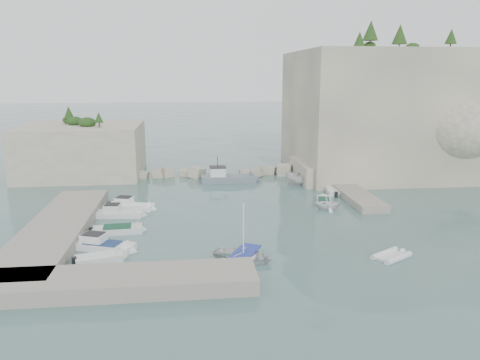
{
  "coord_description": "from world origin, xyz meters",
  "views": [
    {
      "loc": [
        -5.3,
        -41.64,
        13.89
      ],
      "look_at": [
        0.0,
        6.0,
        3.0
      ],
      "focal_mm": 35.0,
      "sensor_mm": 36.0,
      "label": 1
    }
  ],
  "objects": [
    {
      "name": "ground",
      "position": [
        0.0,
        0.0,
        0.0
      ],
      "size": [
        400.0,
        400.0,
        0.0
      ],
      "primitive_type": "plane",
      "color": "#4A706C",
      "rests_on": "ground"
    },
    {
      "name": "cliff_east",
      "position": [
        23.0,
        23.0,
        8.5
      ],
      "size": [
        26.0,
        22.0,
        17.0
      ],
      "primitive_type": "cube",
      "color": "beige",
      "rests_on": "ground"
    },
    {
      "name": "cliff_terrace",
      "position": [
        13.0,
        18.0,
        1.25
      ],
      "size": [
        8.0,
        10.0,
        2.5
      ],
      "primitive_type": "cube",
      "color": "beige",
      "rests_on": "ground"
    },
    {
      "name": "outcrop_west",
      "position": [
        -20.0,
        25.0,
        3.5
      ],
      "size": [
        16.0,
        14.0,
        7.0
      ],
      "primitive_type": "cube",
      "color": "beige",
      "rests_on": "ground"
    },
    {
      "name": "quay_west",
      "position": [
        -17.0,
        -1.0,
        0.55
      ],
      "size": [
        5.0,
        24.0,
        1.1
      ],
      "primitive_type": "cube",
      "color": "#9E9689",
      "rests_on": "ground"
    },
    {
      "name": "quay_south",
      "position": [
        -10.0,
        -12.5,
        0.55
      ],
      "size": [
        18.0,
        4.0,
        1.1
      ],
      "primitive_type": "cube",
      "color": "#9E9689",
      "rests_on": "ground"
    },
    {
      "name": "ledge_east",
      "position": [
        13.5,
        10.0,
        0.4
      ],
      "size": [
        3.0,
        16.0,
        0.8
      ],
      "primitive_type": "cube",
      "color": "#9E9689",
      "rests_on": "ground"
    },
    {
      "name": "breakwater",
      "position": [
        -1.0,
        22.0,
        0.7
      ],
      "size": [
        28.0,
        3.0,
        1.4
      ],
      "primitive_type": "cube",
      "color": "beige",
      "rests_on": "ground"
    },
    {
      "name": "motorboat_a",
      "position": [
        -11.48,
        6.67,
        0.0
      ],
      "size": [
        5.54,
        3.03,
        1.4
      ],
      "primitive_type": null,
      "rotation": [
        0.0,
        0.0,
        -0.29
      ],
      "color": "white",
      "rests_on": "ground"
    },
    {
      "name": "motorboat_b",
      "position": [
        -12.29,
        4.07,
        0.0
      ],
      "size": [
        5.18,
        2.1,
        1.4
      ],
      "primitive_type": null,
      "rotation": [
        0.0,
        0.0,
        -0.09
      ],
      "color": "silver",
      "rests_on": "ground"
    },
    {
      "name": "motorboat_c",
      "position": [
        -11.82,
        -0.86,
        0.0
      ],
      "size": [
        4.95,
        2.17,
        0.7
      ],
      "primitive_type": null,
      "rotation": [
        0.0,
        0.0,
        0.09
      ],
      "color": "silver",
      "rests_on": "ground"
    },
    {
      "name": "motorboat_d",
      "position": [
        -12.41,
        -4.93,
        0.0
      ],
      "size": [
        5.97,
        3.64,
        1.4
      ],
      "primitive_type": null,
      "rotation": [
        0.0,
        0.0,
        -0.37
      ],
      "color": "white",
      "rests_on": "ground"
    },
    {
      "name": "motorboat_e",
      "position": [
        -12.24,
        -7.52,
        0.0
      ],
      "size": [
        4.05,
        2.55,
        0.7
      ],
      "primitive_type": null,
      "rotation": [
        0.0,
        0.0,
        0.29
      ],
      "color": "silver",
      "rests_on": "ground"
    },
    {
      "name": "rowboat",
      "position": [
        -1.33,
        -8.33,
        0.0
      ],
      "size": [
        5.62,
        5.06,
        0.96
      ],
      "primitive_type": "imported",
      "rotation": [
        0.0,
        0.0,
        1.09
      ],
      "color": "white",
      "rests_on": "ground"
    },
    {
      "name": "inflatable_dinghy",
      "position": [
        10.08,
        -9.25,
        0.0
      ],
      "size": [
        3.59,
        3.01,
        0.44
      ],
      "primitive_type": null,
      "rotation": [
        0.0,
        0.0,
        0.54
      ],
      "color": "silver",
      "rests_on": "ground"
    },
    {
      "name": "tender_east_a",
      "position": [
        9.06,
        4.37,
        0.0
      ],
      "size": [
        3.27,
        2.9,
        1.58
      ],
      "primitive_type": "imported",
      "rotation": [
        0.0,
        0.0,
        1.46
      ],
      "color": "white",
      "rests_on": "ground"
    },
    {
      "name": "tender_east_b",
      "position": [
        9.23,
        6.22,
        0.0
      ],
      "size": [
        2.49,
        4.38,
        0.7
      ],
      "primitive_type": null,
      "rotation": [
        0.0,
        0.0,
        1.29
      ],
      "color": "silver",
      "rests_on": "ground"
    },
    {
      "name": "tender_east_c",
      "position": [
        11.74,
        11.06,
        0.0
      ],
      "size": [
        2.0,
        4.69,
        0.7
      ],
      "primitive_type": null,
      "rotation": [
        0.0,
        0.0,
        1.45
      ],
      "color": "silver",
      "rests_on": "ground"
    },
    {
      "name": "tender_east_d",
      "position": [
        9.29,
        15.18,
        0.0
      ],
      "size": [
        5.32,
        3.91,
        1.93
      ],
      "primitive_type": "imported",
      "rotation": [
        0.0,
        0.0,
        1.11
      ],
      "color": "silver",
      "rests_on": "ground"
    },
    {
      "name": "work_boat",
      "position": [
        -0.16,
        18.17,
        0.0
      ],
      "size": [
        7.82,
        2.38,
        2.2
      ],
      "primitive_type": null,
      "rotation": [
        0.0,
        0.0,
        -0.01
      ],
      "color": "slate",
      "rests_on": "ground"
    },
    {
      "name": "rowboat_mast",
      "position": [
        -1.33,
        -8.33,
        2.58
      ],
      "size": [
        0.1,
        0.1,
        4.2
      ],
      "primitive_type": "cylinder",
      "color": "white",
      "rests_on": "rowboat"
    },
    {
      "name": "vegetation",
      "position": [
        17.83,
        24.4,
        17.93
      ],
      "size": [
        53.48,
        13.88,
        13.4
      ],
      "color": "#1E4219",
      "rests_on": "ground"
    }
  ]
}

